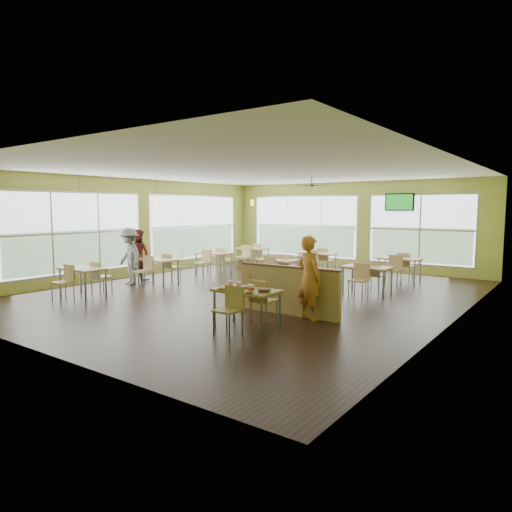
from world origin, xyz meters
name	(u,v)px	position (x,y,z in m)	size (l,w,h in m)	color
room	(255,233)	(0.00, 0.00, 1.60)	(12.00, 12.04, 3.20)	black
window_bays	(246,230)	(-2.65, 3.08, 1.48)	(9.24, 10.24, 2.38)	white
main_table	(247,296)	(2.00, -3.00, 0.63)	(1.22, 1.52, 0.87)	tan
half_wall_divider	(288,290)	(2.00, -1.55, 0.52)	(2.40, 0.14, 1.04)	tan
dining_tables	(260,261)	(-1.05, 1.71, 0.63)	(6.92, 8.72, 0.87)	tan
pendant_lights	(185,201)	(-3.20, 0.68, 2.45)	(0.11, 7.31, 0.86)	#2D2119
ceiling_fan	(312,186)	(0.00, 3.00, 2.95)	(1.25, 1.25, 0.29)	#2D2119
tv_backwall	(400,202)	(1.80, 5.90, 2.45)	(1.00, 0.07, 0.60)	black
man_plaid	(309,278)	(2.58, -1.69, 0.85)	(0.62, 0.41, 1.70)	#CD4516
patron_maroon	(138,255)	(-4.17, -0.43, 0.80)	(0.78, 0.60, 1.60)	maroon
patron_grey	(129,256)	(-3.80, -1.06, 0.84)	(1.09, 0.62, 1.68)	slate
cup_blue	(230,284)	(1.67, -3.07, 0.82)	(0.10, 0.10, 0.37)	white
cup_yellow	(239,285)	(1.86, -3.05, 0.83)	(0.10, 0.10, 0.37)	white
cup_red_near	(250,288)	(2.19, -3.16, 0.82)	(0.10, 0.10, 0.36)	white
cup_red_far	(252,289)	(2.29, -3.23, 0.83)	(0.10, 0.10, 0.38)	white
food_basket	(264,290)	(2.40, -3.01, 0.78)	(0.25, 0.25, 0.06)	black
ketchup_cup	(263,292)	(2.46, -3.12, 0.76)	(0.07, 0.07, 0.03)	#A02B14
wrapper_left	(221,288)	(1.64, -3.30, 0.77)	(0.17, 0.15, 0.04)	#AD7C54
wrapper_mid	(247,287)	(1.94, -2.92, 0.77)	(0.18, 0.16, 0.04)	#AD7C54
wrapper_right	(249,292)	(2.27, -3.29, 0.77)	(0.15, 0.13, 0.04)	#AD7C54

